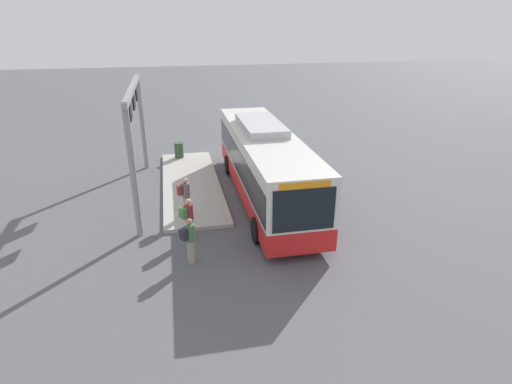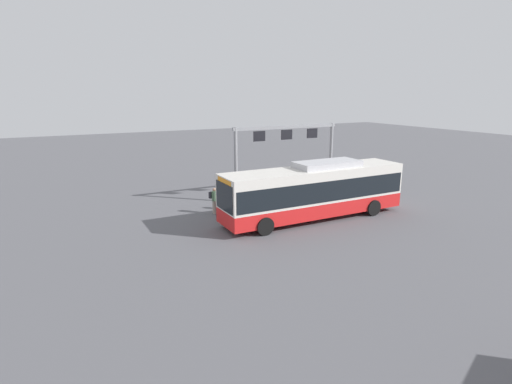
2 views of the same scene
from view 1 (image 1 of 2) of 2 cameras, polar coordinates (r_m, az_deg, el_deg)
The scene contains 8 objects.
ground_plane at distance 19.61m, azimuth 1.17°, elevation -0.77°, with size 120.00×120.00×0.00m, color #56565B.
platform_curb at distance 21.29m, azimuth -8.90°, elevation 1.13°, with size 10.00×2.80×0.16m, color #B2ADA3.
bus_main at distance 18.97m, azimuth 1.21°, elevation 4.26°, with size 11.72×2.75×3.46m.
person_boarding at distance 14.35m, azimuth -9.11°, elevation -6.48°, with size 0.54×0.61×1.67m.
person_waiting_near at distance 15.82m, azimuth -9.27°, elevation -3.58°, with size 0.55×0.60×1.67m.
person_waiting_mid at distance 17.40m, azimuth -9.69°, elevation -0.51°, with size 0.41×0.57×1.67m.
platform_sign_gantry at distance 19.49m, azimuth -16.23°, elevation 9.67°, with size 8.51×0.24×5.20m.
trash_bin at distance 25.13m, azimuth -10.55°, elevation 5.69°, with size 0.52×0.52×0.90m, color #2D5133.
Camera 1 is at (17.50, -4.10, 7.84)m, focal length 29.08 mm.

